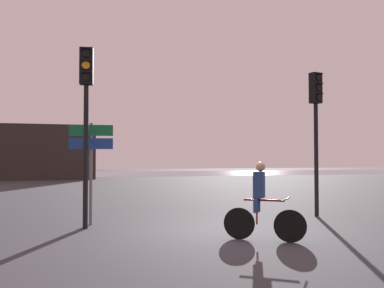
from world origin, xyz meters
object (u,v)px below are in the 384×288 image
object	(u,v)px
traffic_light_near_left	(86,102)
direction_sign_post	(91,154)
traffic_light_near_right	(316,116)
distant_building	(3,152)
cyclist	(261,201)

from	to	relation	value
traffic_light_near_left	direction_sign_post	distance (m)	1.38
traffic_light_near_right	direction_sign_post	bearing A→B (deg)	-14.71
distant_building	direction_sign_post	distance (m)	26.82
traffic_light_near_left	traffic_light_near_right	distance (m)	6.59
distant_building	traffic_light_near_right	size ratio (longest dim) A/B	3.44
traffic_light_near_left	traffic_light_near_right	bearing A→B (deg)	-168.22
traffic_light_near_right	cyclist	bearing A→B (deg)	29.60
traffic_light_near_right	distant_building	bearing A→B (deg)	-78.44
traffic_light_near_right	traffic_light_near_left	bearing A→B (deg)	-9.98
cyclist	traffic_light_near_right	bearing A→B (deg)	168.72
direction_sign_post	cyclist	size ratio (longest dim) A/B	1.60
traffic_light_near_left	cyclist	size ratio (longest dim) A/B	2.71
traffic_light_near_right	direction_sign_post	world-z (taller)	traffic_light_near_right
cyclist	direction_sign_post	bearing A→B (deg)	-97.33
direction_sign_post	cyclist	world-z (taller)	direction_sign_post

